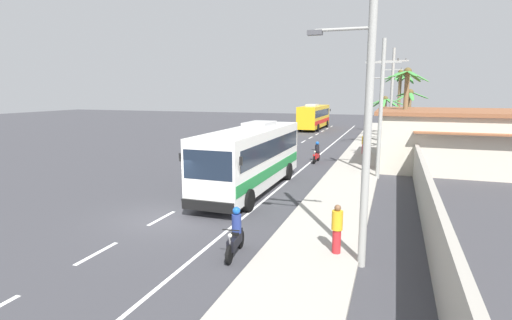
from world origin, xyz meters
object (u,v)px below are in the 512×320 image
at_px(utility_pole_mid, 381,107).
at_px(roadside_building, 482,140).
at_px(coach_bus_foreground, 252,156).
at_px(palm_farthest, 385,109).
at_px(utility_pole_far, 391,96).
at_px(motorcycle_trailing, 317,154).
at_px(palm_nearest, 409,109).
at_px(pedestrian_far_walk, 367,154).
at_px(palm_second, 400,91).
at_px(utility_pole_distant, 391,93).
at_px(pedestrian_near_kerb, 364,144).
at_px(palm_third, 406,93).
at_px(motorcycle_beside_bus, 236,236).
at_px(pedestrian_midwalk, 337,228).
at_px(coach_bus_far_lane, 314,116).
at_px(palm_fourth, 406,100).
at_px(utility_pole_nearest, 367,98).

distance_m(utility_pole_mid, roadside_building, 9.09).
relative_size(coach_bus_foreground, palm_farthest, 2.21).
bearing_deg(roadside_building, palm_farthest, 118.74).
bearing_deg(utility_pole_far, coach_bus_foreground, -109.97).
xyz_separation_m(coach_bus_foreground, motorcycle_trailing, (1.73, 9.79, -1.26)).
bearing_deg(palm_nearest, pedestrian_far_walk, -108.69).
relative_size(pedestrian_far_walk, palm_second, 0.21).
bearing_deg(coach_bus_foreground, pedestrian_far_walk, 57.46).
xyz_separation_m(utility_pole_distant, roadside_building, (6.43, -20.83, -3.09)).
height_order(pedestrian_near_kerb, palm_third, palm_third).
bearing_deg(roadside_building, utility_pole_distant, 107.15).
relative_size(motorcycle_beside_bus, pedestrian_far_walk, 1.22).
bearing_deg(palm_second, roadside_building, -69.98).
height_order(pedestrian_near_kerb, pedestrian_midwalk, pedestrian_near_kerb).
distance_m(motorcycle_beside_bus, palm_farthest, 32.36).
distance_m(utility_pole_mid, utility_pole_distant, 26.56).
distance_m(motorcycle_trailing, utility_pole_distant, 23.07).
distance_m(pedestrian_midwalk, palm_third, 37.36).
relative_size(utility_pole_distant, palm_nearest, 1.78).
distance_m(pedestrian_near_kerb, palm_farthest, 9.70).
bearing_deg(coach_bus_foreground, palm_nearest, 63.84).
relative_size(motorcycle_trailing, utility_pole_far, 0.21).
height_order(coach_bus_far_lane, palm_third, palm_third).
bearing_deg(roadside_building, motorcycle_trailing, -173.65).
height_order(utility_pole_far, palm_nearest, utility_pole_far).
relative_size(coach_bus_foreground, motorcycle_beside_bus, 5.51).
relative_size(motorcycle_beside_bus, pedestrian_midwalk, 1.20).
bearing_deg(motorcycle_beside_bus, palm_third, 81.37).
relative_size(utility_pole_distant, palm_second, 1.30).
bearing_deg(utility_pole_mid, palm_second, 86.85).
relative_size(utility_pole_distant, palm_fourth, 1.41).
bearing_deg(utility_pole_distant, palm_third, -55.47).
height_order(pedestrian_midwalk, palm_nearest, palm_nearest).
bearing_deg(utility_pole_mid, palm_fourth, 75.02).
bearing_deg(palm_third, utility_pole_nearest, -92.73).
bearing_deg(palm_farthest, palm_nearest, -72.02).
relative_size(palm_nearest, roadside_building, 0.39).
relative_size(palm_nearest, palm_fourth, 0.79).
bearing_deg(palm_fourth, palm_second, 91.34).
distance_m(palm_third, roadside_building, 19.36).
bearing_deg(motorcycle_trailing, utility_pole_distant, 77.51).
bearing_deg(palm_second, utility_pole_nearest, -91.83).
bearing_deg(utility_pole_nearest, utility_pole_distant, 89.75).
bearing_deg(palm_second, pedestrian_near_kerb, -102.70).
bearing_deg(pedestrian_midwalk, motorcycle_beside_bus, -16.26).
distance_m(coach_bus_far_lane, utility_pole_distant, 11.60).
distance_m(coach_bus_far_lane, palm_second, 15.39).
relative_size(pedestrian_far_walk, palm_fourth, 0.23).
bearing_deg(motorcycle_beside_bus, motorcycle_trailing, 92.35).
height_order(coach_bus_foreground, utility_pole_distant, utility_pole_distant).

